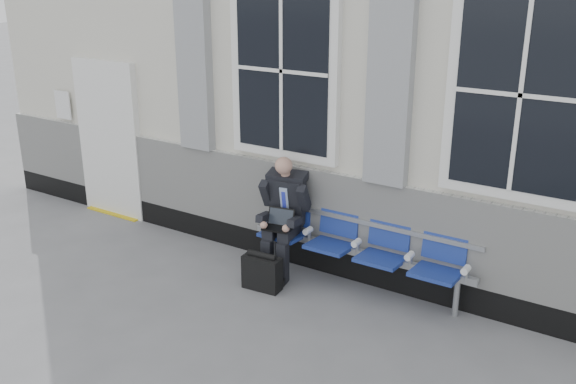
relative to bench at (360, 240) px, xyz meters
The scene contains 5 objects.
ground 1.81m from the bench, 50.14° to the right, with size 70.00×70.00×0.00m, color slate.
station_building 2.93m from the bench, 63.17° to the left, with size 14.40×4.40×4.49m.
bench is the anchor object (origin of this frame).
businessman 0.91m from the bench, behind, with size 0.57×0.77×1.37m.
briefcase 1.10m from the bench, 144.50° to the right, with size 0.43×0.21×0.43m.
Camera 1 is at (1.65, -4.36, 3.32)m, focal length 40.00 mm.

